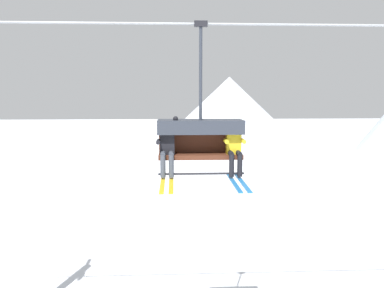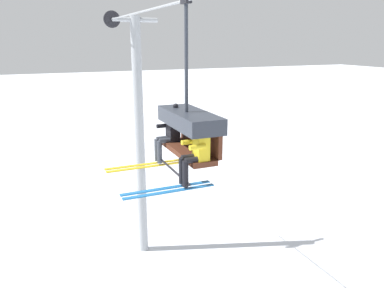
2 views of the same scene
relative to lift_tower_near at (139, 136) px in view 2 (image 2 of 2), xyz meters
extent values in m
cylinder|color=#9EA3A8|center=(0.00, 0.02, -0.23)|extent=(0.36, 0.36, 9.07)
cylinder|color=#9EA3A8|center=(0.00, 0.02, 4.15)|extent=(0.16, 1.60, 0.16)
cylinder|color=black|center=(0.00, -0.78, 4.15)|extent=(0.08, 0.56, 0.56)
cube|color=#512819|center=(6.64, -0.78, 1.32)|extent=(1.84, 0.48, 0.10)
cube|color=#512819|center=(6.64, -0.50, 1.59)|extent=(1.84, 0.08, 0.45)
cube|color=#2D333D|center=(6.64, -0.72, 1.97)|extent=(1.88, 0.68, 0.30)
cylinder|color=black|center=(6.64, -1.10, 0.99)|extent=(1.84, 0.04, 0.04)
cylinder|color=#2D333D|center=(6.64, -0.78, 3.11)|extent=(0.07, 0.07, 1.98)
cube|color=black|center=(6.64, -0.78, 4.15)|extent=(0.28, 0.12, 0.12)
cube|color=black|center=(5.91, -0.80, 1.63)|extent=(0.32, 0.22, 0.52)
sphere|color=silver|center=(5.91, -0.80, 1.99)|extent=(0.22, 0.22, 0.22)
ellipsoid|color=black|center=(5.91, -0.91, 1.99)|extent=(0.17, 0.04, 0.08)
cylinder|color=#3D424C|center=(5.82, -0.97, 1.41)|extent=(0.11, 0.34, 0.11)
cylinder|color=#3D424C|center=(6.00, -0.97, 1.41)|extent=(0.11, 0.34, 0.11)
cylinder|color=#3D424C|center=(5.82, -1.14, 1.17)|extent=(0.11, 0.11, 0.48)
cylinder|color=#3D424C|center=(6.00, -1.14, 1.17)|extent=(0.11, 0.11, 0.48)
cube|color=gold|center=(5.82, -1.44, 0.88)|extent=(0.09, 1.70, 0.02)
cube|color=gold|center=(6.00, -1.44, 0.88)|extent=(0.09, 1.70, 0.02)
cylinder|color=black|center=(5.72, -0.95, 1.67)|extent=(0.09, 0.30, 0.09)
cylinder|color=black|center=(6.10, -0.80, 1.98)|extent=(0.09, 0.09, 0.30)
sphere|color=black|center=(6.10, -0.80, 2.15)|extent=(0.11, 0.11, 0.11)
cube|color=yellow|center=(7.37, -0.80, 1.63)|extent=(0.32, 0.22, 0.52)
sphere|color=silver|center=(7.37, -0.80, 1.99)|extent=(0.22, 0.22, 0.22)
ellipsoid|color=black|center=(7.37, -0.91, 1.99)|extent=(0.17, 0.04, 0.08)
cylinder|color=black|center=(7.28, -0.97, 1.41)|extent=(0.11, 0.34, 0.11)
cylinder|color=black|center=(7.46, -0.97, 1.41)|extent=(0.11, 0.34, 0.11)
cylinder|color=black|center=(7.28, -1.14, 1.17)|extent=(0.11, 0.11, 0.48)
cylinder|color=black|center=(7.46, -1.14, 1.17)|extent=(0.11, 0.11, 0.48)
cube|color=#1E6BB2|center=(7.28, -1.44, 0.88)|extent=(0.09, 1.70, 0.02)
cube|color=#1E6BB2|center=(7.46, -1.44, 0.88)|extent=(0.09, 1.70, 0.02)
cylinder|color=yellow|center=(7.18, -0.95, 1.67)|extent=(0.09, 0.30, 0.09)
cylinder|color=yellow|center=(7.56, -0.95, 1.67)|extent=(0.09, 0.30, 0.09)
camera|label=1|loc=(6.06, -8.93, 2.69)|focal=35.00mm
camera|label=2|loc=(13.26, -3.49, 3.45)|focal=35.00mm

